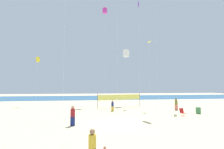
% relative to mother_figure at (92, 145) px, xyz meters
% --- Properties ---
extents(ground_plane, '(120.00, 120.00, 0.00)m').
position_rel_mother_figure_xyz_m(ground_plane, '(2.38, 7.80, -0.88)').
color(ground_plane, beige).
extents(ocean_band, '(120.00, 20.00, 0.01)m').
position_rel_mother_figure_xyz_m(ocean_band, '(2.38, 43.40, -0.88)').
color(ocean_band, '#28608C').
rests_on(ocean_band, ground).
extents(mother_figure, '(0.38, 0.38, 1.65)m').
position_rel_mother_figure_xyz_m(mother_figure, '(0.00, 0.00, 0.00)').
color(mother_figure, '#2D2D33').
rests_on(mother_figure, ground).
extents(beachgoer_maroon_shirt, '(0.43, 0.43, 1.87)m').
position_rel_mother_figure_xyz_m(beachgoer_maroon_shirt, '(-1.72, 7.60, 0.12)').
color(beachgoer_maroon_shirt, navy).
rests_on(beachgoer_maroon_shirt, ground).
extents(beachgoer_navy_shirt, '(0.36, 0.36, 1.57)m').
position_rel_mother_figure_xyz_m(beachgoer_navy_shirt, '(3.14, 15.50, -0.04)').
color(beachgoer_navy_shirt, gold).
rests_on(beachgoer_navy_shirt, ground).
extents(beachgoer_olive_shirt, '(0.41, 0.41, 1.80)m').
position_rel_mother_figure_xyz_m(beachgoer_olive_shirt, '(13.02, 15.40, 0.08)').
color(beachgoer_olive_shirt, '#EA7260').
rests_on(beachgoer_olive_shirt, ground).
extents(folding_beach_chair, '(0.52, 0.65, 0.89)m').
position_rel_mother_figure_xyz_m(folding_beach_chair, '(11.33, 11.03, -0.42)').
color(folding_beach_chair, red).
rests_on(folding_beach_chair, ground).
extents(trash_barrel, '(0.63, 0.63, 0.84)m').
position_rel_mother_figure_xyz_m(trash_barrel, '(14.27, 12.05, -0.46)').
color(trash_barrel, '#3F7F4C').
rests_on(trash_barrel, ground).
extents(volleyball_net, '(7.86, 2.02, 2.40)m').
position_rel_mother_figure_xyz_m(volleyball_net, '(4.98, 19.71, 0.76)').
color(volleyball_net, '#4C4C51').
rests_on(volleyball_net, ground).
extents(beach_handbag, '(0.32, 0.16, 0.25)m').
position_rel_mother_figure_xyz_m(beach_handbag, '(10.17, 10.62, -0.75)').
color(beach_handbag, '#99B28C').
rests_on(beach_handbag, ground).
extents(kite_white_box, '(1.19, 1.19, 10.96)m').
position_rel_mother_figure_xyz_m(kite_white_box, '(6.98, 23.38, 9.35)').
color(kite_white_box, silver).
rests_on(kite_white_box, ground).
extents(kite_magenta_box, '(1.01, 1.01, 20.88)m').
position_rel_mother_figure_xyz_m(kite_magenta_box, '(2.93, 26.38, 19.38)').
color(kite_magenta_box, silver).
rests_on(kite_magenta_box, ground).
extents(kite_violet_delta, '(0.76, 1.64, 22.17)m').
position_rel_mother_figure_xyz_m(kite_violet_delta, '(10.16, 24.63, 20.44)').
color(kite_violet_delta, silver).
rests_on(kite_violet_delta, ground).
extents(kite_yellow_diamond, '(0.77, 0.77, 11.48)m').
position_rel_mother_figure_xyz_m(kite_yellow_diamond, '(9.84, 18.04, 10.26)').
color(kite_yellow_diamond, silver).
rests_on(kite_yellow_diamond, ground).
extents(kite_yellow_box, '(0.79, 0.79, 9.32)m').
position_rel_mother_figure_xyz_m(kite_yellow_box, '(-10.38, 24.96, 7.96)').
color(kite_yellow_box, silver).
rests_on(kite_yellow_box, ground).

